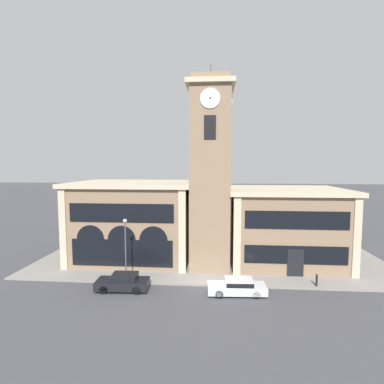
{
  "coord_description": "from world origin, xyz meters",
  "views": [
    {
      "loc": [
        0.64,
        -25.45,
        10.63
      ],
      "look_at": [
        -1.68,
        2.82,
        8.09
      ],
      "focal_mm": 28.0,
      "sensor_mm": 36.0,
      "label": 1
    }
  ],
  "objects_px": {
    "bollard": "(317,280)",
    "fire_hydrant": "(229,280)",
    "parked_car_mid": "(237,286)",
    "street_lamp": "(125,240)",
    "parked_car_near": "(123,282)"
  },
  "relations": [
    {
      "from": "parked_car_mid",
      "to": "bollard",
      "type": "distance_m",
      "value": 7.2
    },
    {
      "from": "bollard",
      "to": "fire_hydrant",
      "type": "distance_m",
      "value": 7.58
    },
    {
      "from": "bollard",
      "to": "fire_hydrant",
      "type": "relative_size",
      "value": 1.22
    },
    {
      "from": "parked_car_near",
      "to": "fire_hydrant",
      "type": "height_order",
      "value": "parked_car_near"
    },
    {
      "from": "parked_car_mid",
      "to": "street_lamp",
      "type": "bearing_deg",
      "value": -12.31
    },
    {
      "from": "parked_car_near",
      "to": "parked_car_mid",
      "type": "relative_size",
      "value": 0.93
    },
    {
      "from": "parked_car_mid",
      "to": "bollard",
      "type": "height_order",
      "value": "parked_car_mid"
    },
    {
      "from": "street_lamp",
      "to": "bollard",
      "type": "height_order",
      "value": "street_lamp"
    },
    {
      "from": "parked_car_near",
      "to": "fire_hydrant",
      "type": "bearing_deg",
      "value": -173.38
    },
    {
      "from": "street_lamp",
      "to": "fire_hydrant",
      "type": "bearing_deg",
      "value": -0.56
    },
    {
      "from": "parked_car_mid",
      "to": "street_lamp",
      "type": "distance_m",
      "value": 10.55
    },
    {
      "from": "parked_car_mid",
      "to": "street_lamp",
      "type": "height_order",
      "value": "street_lamp"
    },
    {
      "from": "parked_car_near",
      "to": "bollard",
      "type": "height_order",
      "value": "parked_car_near"
    },
    {
      "from": "parked_car_near",
      "to": "parked_car_mid",
      "type": "distance_m",
      "value": 9.66
    },
    {
      "from": "parked_car_near",
      "to": "street_lamp",
      "type": "distance_m",
      "value": 3.56
    }
  ]
}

